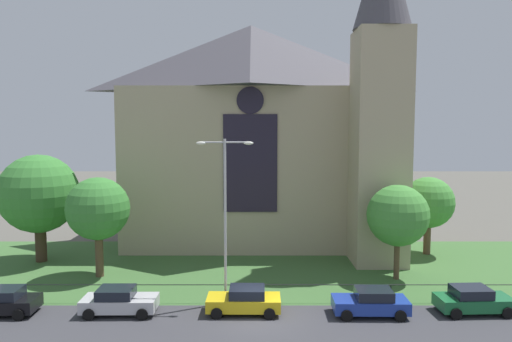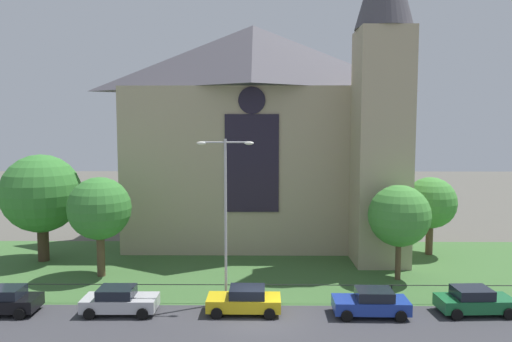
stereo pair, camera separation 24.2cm
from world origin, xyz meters
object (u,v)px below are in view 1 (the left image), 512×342
(tree_left_near, at_px, (99,209))
(parked_car_black, at_px, (2,301))
(parked_car_silver, at_px, (120,301))
(tree_right_far, at_px, (429,203))
(parked_car_yellow, at_px, (246,300))
(tree_right_near, at_px, (399,216))
(parked_car_green, at_px, (474,300))
(streetlamp_near, at_px, (226,202))
(church_building, at_px, (260,131))
(tree_left_far, at_px, (40,194))
(parked_car_blue, at_px, (372,302))

(tree_left_near, distance_m, parked_car_black, 8.74)
(parked_car_silver, bearing_deg, tree_right_far, 29.59)
(parked_car_black, distance_m, parked_car_yellow, 13.89)
(tree_right_near, distance_m, tree_left_near, 21.06)
(tree_right_near, height_order, parked_car_green, tree_right_near)
(streetlamp_near, relative_size, parked_car_black, 2.34)
(tree_right_far, bearing_deg, parked_car_green, -98.65)
(parked_car_silver, relative_size, parked_car_yellow, 1.00)
(tree_right_far, distance_m, parked_car_silver, 25.96)
(tree_left_near, bearing_deg, church_building, 43.44)
(church_building, relative_size, parked_car_silver, 6.17)
(parked_car_silver, bearing_deg, parked_car_yellow, 0.25)
(tree_left_near, xyz_separation_m, parked_car_yellow, (10.52, -6.73, -4.13))
(tree_left_near, distance_m, parked_car_yellow, 13.15)
(tree_right_near, bearing_deg, parked_car_yellow, -149.66)
(tree_left_far, height_order, tree_right_near, tree_left_far)
(parked_car_blue, bearing_deg, tree_left_far, -23.75)
(tree_left_near, relative_size, parked_car_blue, 1.69)
(tree_left_far, height_order, parked_car_silver, tree_left_far)
(parked_car_black, relative_size, parked_car_yellow, 1.01)
(parked_car_green, bearing_deg, parked_car_yellow, 177.52)
(church_building, height_order, tree_right_near, church_building)
(tree_left_far, bearing_deg, parked_car_black, -76.66)
(parked_car_black, relative_size, parked_car_green, 0.99)
(parked_car_green, bearing_deg, tree_right_far, 78.70)
(parked_car_silver, xyz_separation_m, parked_car_blue, (14.34, -0.19, 0.00))
(church_building, distance_m, parked_car_silver, 21.69)
(streetlamp_near, bearing_deg, tree_right_near, 21.55)
(parked_car_yellow, xyz_separation_m, parked_car_blue, (7.17, -0.29, 0.00))
(tree_right_far, distance_m, streetlamp_near, 19.85)
(tree_left_far, bearing_deg, church_building, 21.96)
(streetlamp_near, bearing_deg, parked_car_black, -172.21)
(streetlamp_near, height_order, parked_car_silver, streetlamp_near)
(parked_car_green, bearing_deg, streetlamp_near, 171.37)
(church_building, distance_m, tree_right_far, 16.03)
(tree_left_far, relative_size, tree_right_near, 1.28)
(church_building, xyz_separation_m, parked_car_blue, (6.21, -17.90, -9.53))
(parked_car_yellow, bearing_deg, church_building, -92.32)
(tree_right_near, bearing_deg, streetlamp_near, -158.45)
(streetlamp_near, distance_m, parked_car_silver, 8.24)
(tree_left_far, relative_size, tree_left_near, 1.20)
(streetlamp_near, xyz_separation_m, parked_car_black, (-12.70, -1.74, -5.42))
(church_building, bearing_deg, parked_car_green, -55.31)
(tree_left_near, bearing_deg, parked_car_yellow, -32.61)
(tree_left_far, xyz_separation_m, parked_car_black, (2.56, -10.79, -4.66))
(tree_left_near, xyz_separation_m, parked_car_blue, (17.70, -7.02, -4.13))
(tree_left_far, distance_m, parked_car_blue, 26.42)
(parked_car_yellow, height_order, parked_car_blue, same)
(tree_left_far, xyz_separation_m, parked_car_yellow, (16.44, -10.59, -4.66))
(tree_right_near, height_order, parked_car_silver, tree_right_near)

